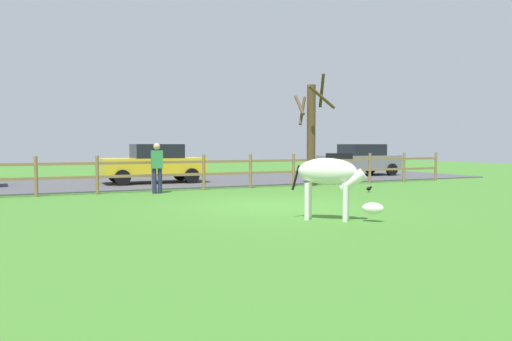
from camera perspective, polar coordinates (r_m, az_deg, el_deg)
ground_plane at (r=12.62m, az=2.31°, el=-4.19°), size 60.00×60.00×0.00m
parking_asphalt at (r=21.30m, az=-8.98°, el=-1.19°), size 28.00×7.40×0.05m
paddock_fence at (r=17.06m, az=-6.15°, el=0.06°), size 21.51×0.11×1.24m
bare_tree at (r=18.81m, az=6.50°, el=4.68°), size 1.36×1.36×4.28m
zebra at (r=10.33m, az=8.80°, el=-0.68°), size 1.58×1.42×1.41m
crow_on_grass at (r=16.64m, az=13.12°, el=-2.07°), size 0.21×0.10×0.20m
parked_car_yellow at (r=19.97m, az=-11.87°, el=0.85°), size 4.01×1.89×1.56m
parked_car_grey at (r=24.85m, az=12.08°, el=1.27°), size 4.01×1.90×1.56m
visitor_near_fence at (r=16.08m, az=-11.54°, el=0.56°), size 0.38×0.25×1.64m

